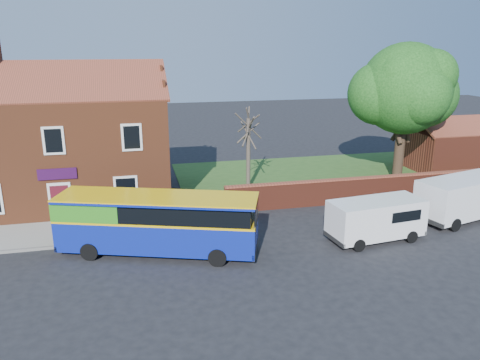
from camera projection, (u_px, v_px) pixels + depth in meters
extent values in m
plane|color=black|center=(211.00, 271.00, 20.26)|extent=(120.00, 120.00, 0.00)
cube|color=gray|center=(58.00, 234.00, 24.10)|extent=(18.00, 3.50, 0.12)
cube|color=slate|center=(53.00, 247.00, 22.46)|extent=(18.00, 0.15, 0.14)
cube|color=#426B28|center=(352.00, 174.00, 35.23)|extent=(26.00, 12.00, 0.04)
cube|color=brown|center=(66.00, 149.00, 28.57)|extent=(12.00, 8.00, 6.50)
cube|color=brown|center=(53.00, 81.00, 25.51)|extent=(12.30, 4.08, 2.16)
cube|color=brown|center=(62.00, 76.00, 29.25)|extent=(12.30, 4.08, 2.16)
cube|color=black|center=(53.00, 141.00, 24.43)|extent=(1.10, 0.06, 1.50)
cube|color=#4C0F19|center=(61.00, 204.00, 25.39)|extent=(0.95, 0.04, 2.10)
cube|color=silver|center=(61.00, 203.00, 25.40)|extent=(1.20, 0.06, 2.30)
cube|color=#2E0B34|center=(57.00, 174.00, 24.91)|extent=(2.00, 0.06, 0.60)
cube|color=maroon|center=(396.00, 188.00, 29.41)|extent=(22.00, 0.30, 1.50)
cube|color=brown|center=(397.00, 176.00, 29.19)|extent=(22.00, 0.38, 0.10)
cube|color=maroon|center=(459.00, 149.00, 36.76)|extent=(8.00, 5.00, 3.00)
cube|color=brown|center=(473.00, 126.00, 35.02)|extent=(8.20, 2.56, 1.24)
cube|color=brown|center=(452.00, 121.00, 37.36)|extent=(8.20, 2.56, 1.24)
cube|color=#0D2098|center=(158.00, 232.00, 21.77)|extent=(9.41, 5.15, 1.46)
cube|color=#E8B40C|center=(158.00, 217.00, 21.57)|extent=(9.44, 5.17, 0.10)
cube|color=black|center=(157.00, 208.00, 21.44)|extent=(9.07, 5.05, 0.73)
cube|color=#328F1F|center=(94.00, 206.00, 21.74)|extent=(3.70, 3.22, 0.78)
cube|color=#0D2098|center=(157.00, 198.00, 21.31)|extent=(9.41, 5.15, 0.14)
cube|color=#E8B40C|center=(157.00, 197.00, 21.28)|extent=(9.46, 5.20, 0.06)
cylinder|color=black|center=(90.00, 251.00, 21.22)|extent=(0.87, 0.53, 0.82)
cylinder|color=black|center=(107.00, 233.00, 23.26)|extent=(0.87, 0.53, 0.82)
cylinder|color=black|center=(217.00, 257.00, 20.65)|extent=(0.87, 0.53, 0.82)
cylinder|color=black|center=(224.00, 238.00, 22.68)|extent=(0.87, 0.53, 0.82)
cube|color=white|center=(376.00, 218.00, 23.16)|extent=(4.92, 2.42, 1.80)
cube|color=black|center=(412.00, 208.00, 23.77)|extent=(0.26, 1.61, 0.71)
cube|color=black|center=(413.00, 227.00, 24.14)|extent=(0.31, 1.89, 0.23)
cylinder|color=black|center=(359.00, 245.00, 22.12)|extent=(0.65, 0.29, 0.62)
cylinder|color=black|center=(339.00, 231.00, 23.72)|extent=(0.65, 0.29, 0.62)
cylinder|color=black|center=(411.00, 237.00, 23.10)|extent=(0.65, 0.29, 0.62)
cylinder|color=black|center=(389.00, 224.00, 24.70)|extent=(0.65, 0.29, 0.62)
cube|color=white|center=(463.00, 196.00, 25.85)|extent=(5.77, 3.46, 2.05)
cylinder|color=black|center=(455.00, 225.00, 24.49)|extent=(0.75, 0.39, 0.71)
cylinder|color=black|center=(424.00, 213.00, 26.22)|extent=(0.75, 0.39, 0.71)
cylinder|color=black|center=(465.00, 203.00, 27.76)|extent=(0.75, 0.39, 0.71)
cylinder|color=black|center=(399.00, 153.00, 33.27)|extent=(0.69, 0.69, 3.99)
sphere|color=#358228|center=(405.00, 89.00, 32.00)|extent=(6.24, 6.24, 6.24)
sphere|color=#358228|center=(425.00, 95.00, 32.86)|extent=(4.51, 4.51, 4.51)
sphere|color=#358228|center=(379.00, 94.00, 32.22)|extent=(4.33, 4.33, 4.33)
cylinder|color=#4C4238|center=(248.00, 154.00, 31.01)|extent=(0.28, 0.28, 4.82)
cylinder|color=#4C4238|center=(248.00, 129.00, 30.52)|extent=(0.28, 2.35, 1.89)
cylinder|color=#4C4238|center=(248.00, 131.00, 30.57)|extent=(1.23, 1.74, 1.73)
cylinder|color=#4C4238|center=(248.00, 126.00, 30.47)|extent=(1.97, 0.90, 1.92)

